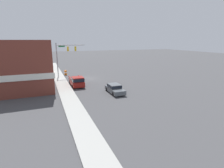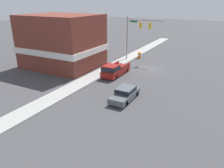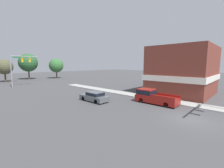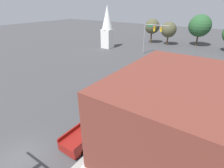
# 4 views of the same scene
# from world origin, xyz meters

# --- Properties ---
(ground_plane) EXTENTS (200.00, 200.00, 0.00)m
(ground_plane) POSITION_xyz_m (0.00, 0.00, 0.00)
(ground_plane) COLOR #424244
(sidewalk_curb) EXTENTS (2.40, 60.00, 0.14)m
(sidewalk_curb) POSITION_xyz_m (5.70, 0.00, 0.07)
(sidewalk_curb) COLOR #9E9E99
(sidewalk_curb) RESTS_ON ground
(near_signal_assembly) EXTENTS (6.45, 0.49, 7.69)m
(near_signal_assembly) POSITION_xyz_m (3.89, -3.96, 5.50)
(near_signal_assembly) COLOR gray
(near_signal_assembly) RESTS_ON ground
(car_lead) EXTENTS (1.86, 4.53, 1.40)m
(car_lead) POSITION_xyz_m (-1.58, 12.36, 0.74)
(car_lead) COLOR black
(car_lead) RESTS_ON ground
(pickup_truck_parked) EXTENTS (2.06, 5.65, 1.87)m
(pickup_truck_parked) POSITION_xyz_m (3.27, 5.74, 0.92)
(pickup_truck_parked) COLOR black
(pickup_truck_parked) RESTS_ON ground
(construction_barrel) EXTENTS (0.61, 0.61, 1.13)m
(construction_barrel) POSITION_xyz_m (3.90, -5.74, 0.57)
(construction_barrel) COLOR orange
(construction_barrel) RESTS_ON ground
(corner_brick_building) EXTENTS (11.81, 9.63, 8.31)m
(corner_brick_building) POSITION_xyz_m (13.16, 5.13, 4.04)
(corner_brick_building) COLOR brown
(corner_brick_building) RESTS_ON ground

